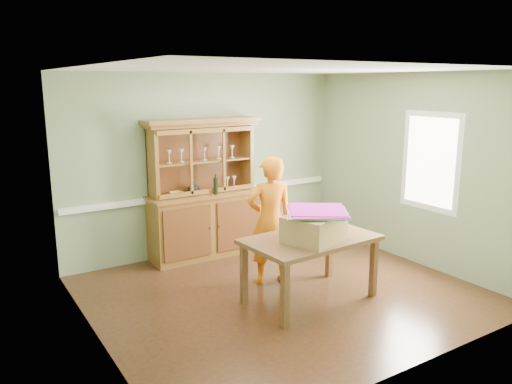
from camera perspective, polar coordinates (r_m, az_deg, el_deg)
floor at (r=6.34m, az=3.09°, el=-11.38°), size 4.50×4.50×0.00m
ceiling at (r=5.81m, az=3.41°, el=13.82°), size 4.50×4.50×0.00m
wall_back at (r=7.62m, az=-5.54°, el=3.23°), size 4.50×0.00×4.50m
wall_left at (r=5.00m, az=-18.28°, el=-2.16°), size 0.00×4.00×4.00m
wall_right at (r=7.44m, az=17.50°, el=2.50°), size 0.00×4.00×4.00m
wall_front at (r=4.50m, az=18.22°, el=-3.73°), size 4.50×0.00×4.50m
chair_rail at (r=7.68m, az=-5.39°, el=-0.11°), size 4.41×0.05×0.08m
framed_map at (r=5.24m, az=-19.02°, el=0.69°), size 0.03×0.60×0.46m
window_panel at (r=7.22m, az=19.28°, el=3.30°), size 0.03×0.96×1.36m
china_hutch at (r=7.46m, az=-5.88°, el=-1.90°), size 1.74×0.58×2.05m
dining_table at (r=5.95m, az=6.24°, el=-6.02°), size 1.60×1.02×0.77m
cardboard_box at (r=5.76m, az=6.65°, el=-4.10°), size 0.80×0.72×0.31m
kite_stack at (r=5.74m, az=6.88°, el=-2.28°), size 0.86×0.86×0.05m
person at (r=6.38m, az=1.62°, el=-3.27°), size 0.69×0.55×1.66m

